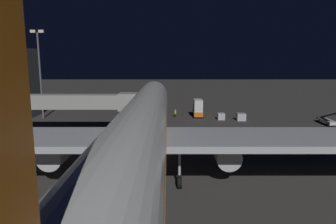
{
  "coord_description": "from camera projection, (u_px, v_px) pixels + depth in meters",
  "views": [
    {
      "loc": [
        -2.99,
        41.58,
        13.21
      ],
      "look_at": [
        -3.0,
        -13.83,
        3.5
      ],
      "focal_mm": 32.15,
      "sensor_mm": 36.0,
      "label": 1
    }
  ],
  "objects": [
    {
      "name": "belt_loader",
      "position": [
        328.0,
        121.0,
        61.37
      ],
      "size": [
        1.96,
        8.23,
        3.35
      ],
      "color": "silver",
      "rests_on": "ground_plane"
    },
    {
      "name": "baggage_container_mid_row",
      "position": [
        241.0,
        117.0,
        65.83
      ],
      "size": [
        1.88,
        1.75,
        1.6
      ],
      "primitive_type": "cube",
      "color": "#B7BABF",
      "rests_on": "ground_plane"
    },
    {
      "name": "traffic_cone_nose_port",
      "position": [
        164.0,
        119.0,
        66.67
      ],
      "size": [
        0.36,
        0.36,
        0.55
      ],
      "primitive_type": "cone",
      "color": "orange",
      "rests_on": "ground_plane"
    },
    {
      "name": "traffic_cone_nose_starboard",
      "position": [
        145.0,
        119.0,
        66.67
      ],
      "size": [
        0.36,
        0.36,
        0.55
      ],
      "primitive_type": "cone",
      "color": "orange",
      "rests_on": "ground_plane"
    },
    {
      "name": "ground_plane",
      "position": [
        147.0,
        152.0,
        43.24
      ],
      "size": [
        320.0,
        320.0,
        0.0
      ],
      "primitive_type": "plane",
      "color": "#383533"
    },
    {
      "name": "jet_bridge",
      "position": [
        78.0,
        102.0,
        53.26
      ],
      "size": [
        24.62,
        3.4,
        7.34
      ],
      "color": "#9E9E99",
      "rests_on": "ground_plane"
    },
    {
      "name": "ops_van",
      "position": [
        198.0,
        108.0,
        69.63
      ],
      "size": [
        2.36,
        4.98,
        4.16
      ],
      "color": "orange",
      "rests_on": "ground_plane"
    },
    {
      "name": "ground_crew_near_nose_gear",
      "position": [
        175.0,
        113.0,
        69.48
      ],
      "size": [
        0.4,
        0.4,
        1.81
      ],
      "color": "black",
      "rests_on": "ground_plane"
    },
    {
      "name": "apron_floodlight_mast",
      "position": [
        40.0,
        68.0,
        66.69
      ],
      "size": [
        2.9,
        0.5,
        19.54
      ],
      "color": "#59595E",
      "rests_on": "ground_plane"
    },
    {
      "name": "baggage_container_near_belt",
      "position": [
        221.0,
        116.0,
        66.79
      ],
      "size": [
        1.51,
        1.64,
        1.49
      ],
      "primitive_type": "cube",
      "color": "#B7BABF",
      "rests_on": "ground_plane"
    },
    {
      "name": "airliner_at_gate",
      "position": [
        140.0,
        130.0,
        32.19
      ],
      "size": [
        58.35,
        70.15,
        20.62
      ],
      "color": "silver",
      "rests_on": "ground_plane"
    }
  ]
}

